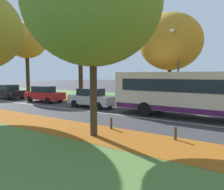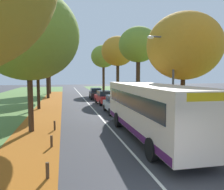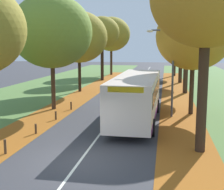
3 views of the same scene
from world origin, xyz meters
The scene contains 15 objects.
leaf_litter_left centered at (-4.60, 14.00, 0.01)m, with size 2.80×60.00×0.00m, color #9E5619.
grass_verge_right centered at (9.20, 20.00, 0.00)m, with size 12.00×90.00×0.01m, color #517538.
leaf_litter_right centered at (4.60, 14.00, 0.01)m, with size 2.80×60.00×0.00m, color #9E5619.
road_centre_line centered at (0.00, 20.00, 0.00)m, with size 0.12×80.00×0.01m, color silver.
tree_left_near centered at (-4.97, 10.27, 5.91)m, with size 6.11×6.11×8.67m.
tree_right_near centered at (5.38, 10.26, 5.51)m, with size 5.23×5.23×7.88m.
tree_right_mid centered at (5.56, 20.40, 6.97)m, with size 4.54×4.54×9.07m.
tree_right_far centered at (5.45, 29.69, 7.22)m, with size 5.14×5.14×9.58m.
bollard_fourth centered at (-3.59, 6.88, 0.29)m, with size 0.12×0.12×0.57m, color #4C3823.
bollard_fifth centered at (-3.57, 10.23, 0.31)m, with size 0.12×0.12×0.61m, color #4C3823.
streetlamp_right centered at (3.67, 9.12, 3.74)m, with size 1.89×0.28×6.00m.
bus centered at (1.73, 7.39, 1.70)m, with size 2.78×10.44×2.98m.
car_silver_lead centered at (1.74, 15.78, 0.81)m, with size 1.80×4.21×1.62m.
car_red_following centered at (1.87, 22.05, 0.81)m, with size 1.94×4.28×1.62m.
car_black_third_in_line centered at (1.69, 28.01, 0.81)m, with size 1.93×4.27×1.62m.
Camera 1 is at (-12.76, 4.09, 2.83)m, focal length 35.00 mm.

